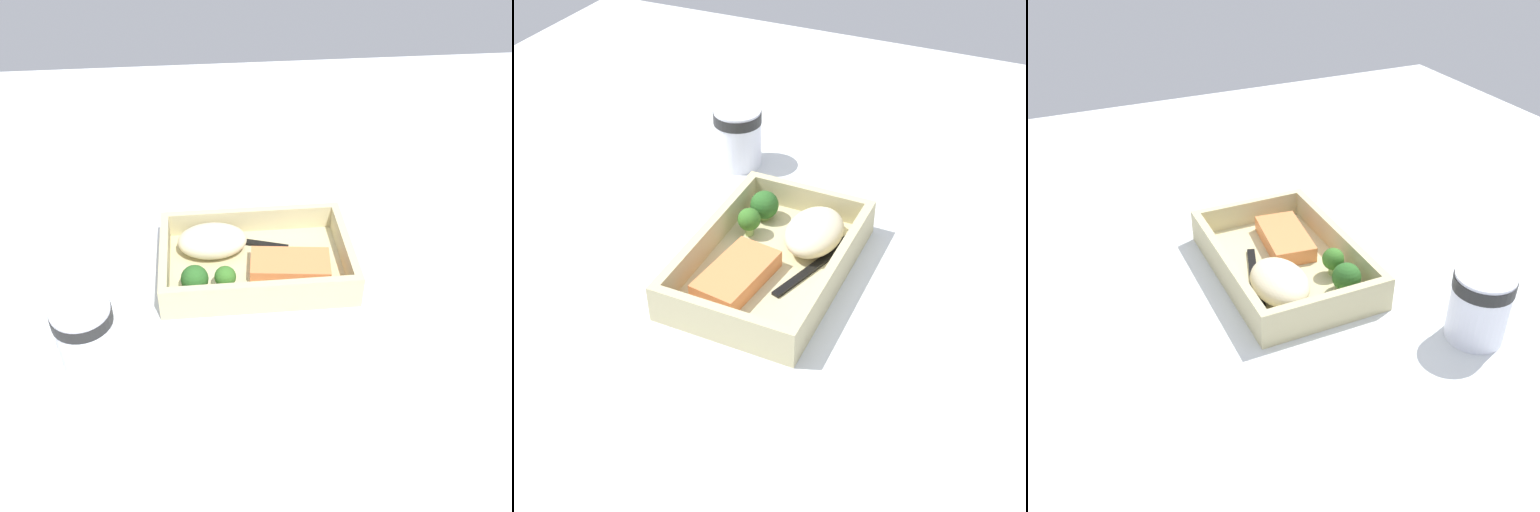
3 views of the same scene
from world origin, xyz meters
TOP-DOWN VIEW (x-y plane):
  - ground_plane at (0.00, 0.00)cm, footprint 160.00×160.00cm
  - takeout_tray at (0.00, 0.00)cm, footprint 27.93×18.51cm
  - tray_rim at (0.00, 0.00)cm, footprint 27.93×18.51cm
  - salmon_fillet at (-4.76, 2.32)cm, footprint 12.17×7.49cm
  - mashed_potatoes at (6.28, -3.49)cm, footprint 10.43×7.29cm
  - broccoli_floret_1 at (9.07, 4.98)cm, footprint 3.92×3.92cm
  - broccoli_floret_2 at (4.82, 5.25)cm, footprint 3.08×3.08cm
  - fork at (3.32, -5.84)cm, footprint 15.52×6.52cm
  - paper_cup at (22.43, 15.67)cm, footprint 7.38×7.38cm

SIDE VIEW (x-z plane):
  - ground_plane at x=0.00cm, z-range -2.00..0.00cm
  - takeout_tray at x=0.00cm, z-range 0.00..1.20cm
  - fork at x=3.32cm, z-range 1.20..1.64cm
  - salmon_fillet at x=-4.76cm, z-range 1.20..3.52cm
  - tray_rim at x=0.00cm, z-range 1.20..5.00cm
  - mashed_potatoes at x=6.28cm, z-range 1.20..5.42cm
  - broccoli_floret_1 at x=9.07cm, z-range 1.27..5.46cm
  - broccoli_floret_2 at x=4.82cm, z-range 1.55..5.57cm
  - paper_cup at x=22.43cm, z-range 0.55..9.86cm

